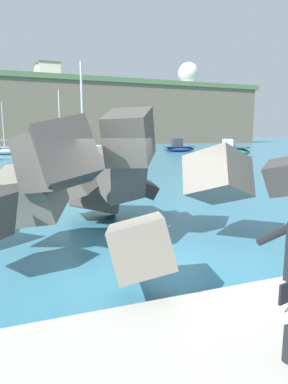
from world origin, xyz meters
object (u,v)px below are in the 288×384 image
at_px(boat_far_left, 231,150).
at_px(station_building_east, 49,74).
at_px(station_building_central, 44,75).
at_px(radar_dome, 188,77).
at_px(boat_near_centre, 77,171).
at_px(boat_far_centre, 57,154).
at_px(boat_mid_right, 179,148).
at_px(station_building_west, 39,82).
at_px(boat_near_left, 110,157).
at_px(boat_mid_left, 9,150).
at_px(mooring_buoy_middle, 72,155).

bearing_deg(boat_far_left, station_building_east, 100.23).
height_order(station_building_central, station_building_east, station_building_east).
bearing_deg(radar_dome, station_building_east, -177.87).
relative_size(boat_far_left, radar_dome, 0.44).
height_order(boat_near_centre, boat_far_centre, boat_far_centre).
height_order(boat_mid_right, station_building_west, station_building_west).
relative_size(boat_near_left, boat_far_centre, 0.71).
relative_size(boat_far_left, station_building_west, 0.59).
distance_m(boat_near_left, boat_mid_left, 19.59).
relative_size(boat_near_left, mooring_buoy_middle, 11.30).
relative_size(boat_near_centre, station_building_central, 0.93).
distance_m(boat_far_left, boat_far_centre, 19.49).
relative_size(boat_mid_right, station_building_west, 0.66).
relative_size(boat_near_centre, station_building_east, 0.75).
distance_m(station_building_west, station_building_central, 8.48).
height_order(boat_mid_right, radar_dome, radar_dome).
bearing_deg(radar_dome, mooring_buoy_middle, -127.08).
height_order(boat_mid_right, boat_far_left, boat_far_left).
relative_size(boat_mid_left, boat_mid_right, 1.33).
xyz_separation_m(radar_dome, station_building_east, (-45.60, -1.69, -2.16)).
height_order(boat_near_centre, station_building_east, station_building_east).
bearing_deg(station_building_west, station_building_central, -84.91).
bearing_deg(station_building_central, boat_far_left, -78.72).
bearing_deg(mooring_buoy_middle, station_building_west, 88.31).
relative_size(boat_far_centre, radar_dome, 0.71).
relative_size(boat_near_left, station_building_central, 0.73).
bearing_deg(station_building_east, mooring_buoy_middle, -93.82).
height_order(boat_far_left, boat_far_centre, boat_far_centre).
distance_m(boat_mid_right, station_building_west, 71.32).
distance_m(boat_far_left, station_building_west, 82.91).
xyz_separation_m(boat_mid_right, boat_far_centre, (-18.55, -8.63, -0.06)).
bearing_deg(boat_near_left, station_building_central, 89.01).
height_order(mooring_buoy_middle, station_building_west, station_building_west).
xyz_separation_m(boat_near_left, boat_far_left, (15.51, 4.32, 0.10)).
bearing_deg(boat_near_centre, station_building_east, 85.09).
bearing_deg(mooring_buoy_middle, station_building_central, 87.43).
bearing_deg(boat_mid_right, station_building_central, 102.91).
height_order(boat_near_centre, station_building_central, station_building_central).
bearing_deg(mooring_buoy_middle, boat_mid_left, 135.85).
distance_m(radar_dome, station_building_central, 47.08).
xyz_separation_m(boat_near_centre, boat_far_left, (20.16, 14.47, 0.14)).
xyz_separation_m(mooring_buoy_middle, station_building_west, (2.15, 72.96, 18.07)).
bearing_deg(boat_mid_right, boat_far_centre, -155.05).
relative_size(boat_mid_left, mooring_buoy_middle, 14.77).
xyz_separation_m(boat_mid_left, mooring_buoy_middle, (6.87, -6.67, -0.30)).
bearing_deg(boat_mid_right, boat_far_left, -86.96).
distance_m(boat_mid_right, mooring_buoy_middle, 17.33).
bearing_deg(station_building_west, boat_mid_right, -78.04).
distance_m(boat_near_left, boat_far_left, 16.10).
xyz_separation_m(station_building_central, station_building_east, (1.39, -0.24, 0.21)).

